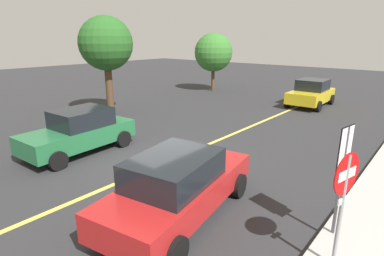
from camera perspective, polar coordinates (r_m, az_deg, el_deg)
ground_plane at (r=10.36m, az=-6.66°, el=-7.17°), size 80.00×80.00×0.00m
lane_marking_centre at (r=12.45m, az=3.42°, el=-2.93°), size 28.00×0.16×0.01m
stop_sign at (r=5.90m, az=26.45°, el=-10.89°), size 0.74×0.20×2.34m
speed_limit_sign at (r=6.79m, az=26.37°, el=-5.78°), size 0.53×0.11×2.52m
car_red_far_lane at (r=7.31m, az=-2.56°, el=-10.63°), size 4.79×2.60×1.60m
car_green_near_curb at (r=12.09m, az=-20.27°, el=-0.54°), size 4.17×2.17×1.61m
car_yellow_behind_van at (r=20.65m, az=21.35°, el=6.13°), size 3.98×2.16×1.65m
tree_left_verge at (r=24.81m, az=4.01°, el=13.88°), size 2.98×2.98×4.53m
tree_centre_verge at (r=17.43m, az=-15.76°, el=14.82°), size 2.86×2.86×5.28m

